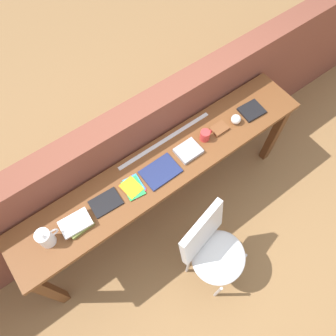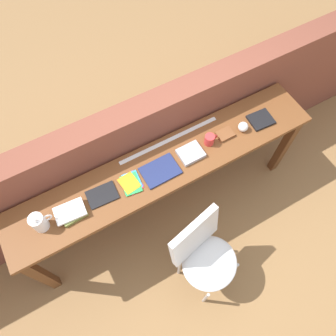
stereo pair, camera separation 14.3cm
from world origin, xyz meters
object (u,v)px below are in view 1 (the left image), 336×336
(pitcher_white, at_px, (46,238))
(mug, at_px, (205,135))
(pamphlet_pile_colourful, at_px, (133,187))
(leather_journal_brown, at_px, (219,128))
(book_open_centre, at_px, (161,172))
(chair_white_moulded, at_px, (213,249))
(book_stack_leftmost, at_px, (77,224))
(magazine_cycling, at_px, (106,203))
(book_repair_rightmost, at_px, (252,111))
(sports_ball_small, at_px, (236,119))

(pitcher_white, xyz_separation_m, mug, (1.35, 0.01, -0.03))
(pamphlet_pile_colourful, bearing_deg, leather_journal_brown, 0.93)
(pamphlet_pile_colourful, height_order, leather_journal_brown, leather_journal_brown)
(book_open_centre, bearing_deg, pamphlet_pile_colourful, 174.79)
(chair_white_moulded, distance_m, book_stack_leftmost, 1.03)
(magazine_cycling, distance_m, book_repair_rightmost, 1.39)
(magazine_cycling, height_order, pamphlet_pile_colourful, pamphlet_pile_colourful)
(book_open_centre, bearing_deg, book_stack_leftmost, 178.39)
(chair_white_moulded, relative_size, leather_journal_brown, 6.86)
(pamphlet_pile_colourful, bearing_deg, mug, 1.34)
(magazine_cycling, distance_m, pamphlet_pile_colourful, 0.22)
(leather_journal_brown, relative_size, book_repair_rightmost, 0.69)
(book_stack_leftmost, bearing_deg, mug, 1.22)
(chair_white_moulded, relative_size, book_stack_leftmost, 4.12)
(book_stack_leftmost, xyz_separation_m, book_open_centre, (0.69, -0.01, -0.02))
(chair_white_moulded, xyz_separation_m, magazine_cycling, (-0.49, 0.66, 0.36))
(pamphlet_pile_colourful, distance_m, book_repair_rightmost, 1.16)
(pamphlet_pile_colourful, bearing_deg, pitcher_white, 179.51)
(chair_white_moulded, xyz_separation_m, leather_journal_brown, (0.57, 0.66, 0.37))
(mug, xyz_separation_m, leather_journal_brown, (0.15, -0.00, -0.03))
(book_repair_rightmost, bearing_deg, magazine_cycling, -177.04)
(chair_white_moulded, relative_size, pamphlet_pile_colourful, 4.71)
(chair_white_moulded, bearing_deg, book_repair_rightmost, 35.17)
(sports_ball_small, bearing_deg, book_open_centre, -179.46)
(book_stack_leftmost, bearing_deg, magazine_cycling, 5.61)
(book_stack_leftmost, distance_m, pamphlet_pile_colourful, 0.46)
(chair_white_moulded, relative_size, book_open_centre, 3.26)
(sports_ball_small, bearing_deg, pamphlet_pile_colourful, 179.38)
(mug, height_order, book_repair_rightmost, mug)
(book_stack_leftmost, xyz_separation_m, leather_journal_brown, (1.29, 0.02, -0.01))
(book_open_centre, bearing_deg, mug, 3.41)
(book_stack_leftmost, bearing_deg, sports_ball_small, -0.09)
(pitcher_white, bearing_deg, sports_ball_small, -0.57)
(book_stack_leftmost, xyz_separation_m, sports_ball_small, (1.44, -0.00, 0.01))
(chair_white_moulded, distance_m, pamphlet_pile_colourful, 0.78)
(book_open_centre, distance_m, book_repair_rightmost, 0.93)
(book_stack_leftmost, bearing_deg, pitcher_white, 176.17)
(pitcher_white, bearing_deg, chair_white_moulded, -34.79)
(pitcher_white, height_order, leather_journal_brown, pitcher_white)
(pitcher_white, xyz_separation_m, sports_ball_small, (1.65, -0.02, -0.04))
(chair_white_moulded, height_order, book_stack_leftmost, book_stack_leftmost)
(book_stack_leftmost, bearing_deg, pamphlet_pile_colourful, 1.03)
(chair_white_moulded, height_order, book_repair_rightmost, book_repair_rightmost)
(chair_white_moulded, xyz_separation_m, book_repair_rightmost, (0.90, 0.63, 0.36))
(book_open_centre, height_order, mug, mug)
(book_open_centre, bearing_deg, book_repair_rightmost, -0.32)
(chair_white_moulded, relative_size, pitcher_white, 4.85)
(leather_journal_brown, bearing_deg, mug, 178.86)
(magazine_cycling, bearing_deg, leather_journal_brown, 3.25)
(pamphlet_pile_colourful, height_order, sports_ball_small, sports_ball_small)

